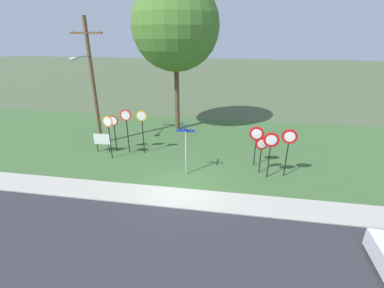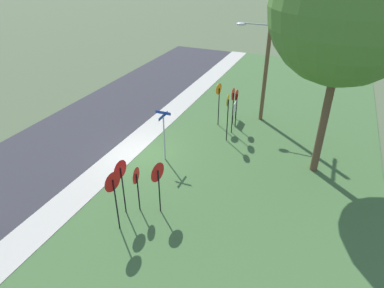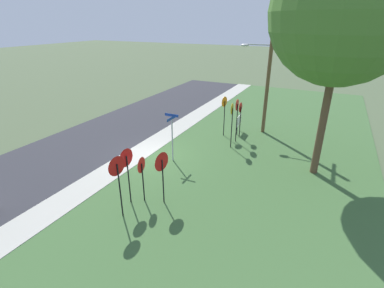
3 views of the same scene
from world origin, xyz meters
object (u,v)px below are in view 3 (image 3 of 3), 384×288
object	(u,v)px
stop_sign_near_left	(237,111)
yield_sign_far_left	(141,169)
stop_sign_far_left	(240,113)
stop_sign_far_center	(224,108)
stop_sign_near_right	(232,116)
street_name_post	(172,133)
oak_tree_left	(344,12)
yield_sign_near_left	(162,166)
notice_board	(239,121)
yield_sign_far_right	(126,163)
utility_pole	(267,68)
yield_sign_near_right	(117,172)

from	to	relation	value
stop_sign_near_left	yield_sign_far_left	size ratio (longest dim) A/B	1.36
stop_sign_far_left	stop_sign_far_center	xyz separation A→B (m)	(0.18, -1.06, 0.23)
stop_sign_near_right	yield_sign_far_left	size ratio (longest dim) A/B	1.35
street_name_post	oak_tree_left	bearing A→B (deg)	105.31
yield_sign_near_left	notice_board	distance (m)	9.56
stop_sign_far_left	yield_sign_far_right	bearing A→B (deg)	-10.93
stop_sign_near_left	notice_board	size ratio (longest dim) A/B	2.26
yield_sign_near_left	utility_pole	size ratio (longest dim) A/B	0.29
stop_sign_near_right	notice_board	world-z (taller)	stop_sign_near_right
utility_pole	stop_sign_near_right	bearing A→B (deg)	-16.34
stop_sign_near_left	stop_sign_far_left	size ratio (longest dim) A/B	1.17
yield_sign_far_right	oak_tree_left	world-z (taller)	oak_tree_left
stop_sign_near_right	yield_sign_near_left	size ratio (longest dim) A/B	1.18
stop_sign_far_center	stop_sign_far_left	bearing A→B (deg)	108.72
stop_sign_far_center	yield_sign_far_left	xyz separation A→B (m)	(8.81, -0.43, -0.42)
yield_sign_far_right	oak_tree_left	distance (m)	11.02
stop_sign_near_left	yield_sign_near_left	world-z (taller)	stop_sign_near_left
notice_board	street_name_post	bearing A→B (deg)	-21.97
yield_sign_near_right	notice_board	xyz separation A→B (m)	(-11.06, 1.36, -1.17)
stop_sign_far_center	yield_sign_near_right	xyz separation A→B (m)	(10.11, -0.58, 0.05)
yield_sign_near_left	yield_sign_near_right	size ratio (longest dim) A/B	0.89
yield_sign_far_right	utility_pole	world-z (taller)	utility_pole
stop_sign_far_left	oak_tree_left	xyz separation A→B (m)	(2.99, 5.00, 5.88)
yield_sign_far_right	notice_board	xyz separation A→B (m)	(-10.14, 1.65, -1.07)
stop_sign_far_center	street_name_post	distance (m)	5.03
stop_sign_far_center	utility_pole	size ratio (longest dim) A/B	0.33
yield_sign_near_left	yield_sign_far_right	world-z (taller)	yield_sign_far_right
stop_sign_near_right	yield_sign_far_right	size ratio (longest dim) A/B	1.11
stop_sign_near_left	street_name_post	bearing A→B (deg)	-31.84
stop_sign_near_right	yield_sign_near_left	distance (m)	6.91
utility_pole	oak_tree_left	world-z (taller)	oak_tree_left
yield_sign_far_left	stop_sign_near_right	bearing A→B (deg)	159.00
stop_sign_far_left	yield_sign_near_left	xyz separation A→B (m)	(8.74, -0.64, 0.05)
yield_sign_near_right	yield_sign_near_left	bearing A→B (deg)	156.51
oak_tree_left	street_name_post	bearing A→B (deg)	-74.18
stop_sign_near_right	utility_pole	xyz separation A→B (m)	(-3.57, 1.05, 2.39)
stop_sign_far_center	yield_sign_near_right	distance (m)	10.13
stop_sign_near_left	yield_sign_near_left	xyz separation A→B (m)	(7.89, -0.66, -0.28)
utility_pole	oak_tree_left	distance (m)	6.90
oak_tree_left	yield_sign_near_left	bearing A→B (deg)	-44.44
yield_sign_near_left	yield_sign_far_left	size ratio (longest dim) A/B	1.14
yield_sign_near_left	yield_sign_far_right	distance (m)	1.45
stop_sign_near_left	stop_sign_far_center	size ratio (longest dim) A/B	1.04
yield_sign_near_right	oak_tree_left	xyz separation A→B (m)	(-7.30, 6.64, 5.60)
stop_sign_near_left	stop_sign_near_right	xyz separation A→B (m)	(1.01, 0.01, -0.03)
yield_sign_near_left	notice_board	bearing A→B (deg)	-172.32
stop_sign_near_left	oak_tree_left	world-z (taller)	oak_tree_left
stop_sign_near_right	oak_tree_left	xyz separation A→B (m)	(1.12, 4.97, 5.59)
stop_sign_far_center	utility_pole	world-z (taller)	utility_pole
street_name_post	notice_board	distance (m)	6.20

